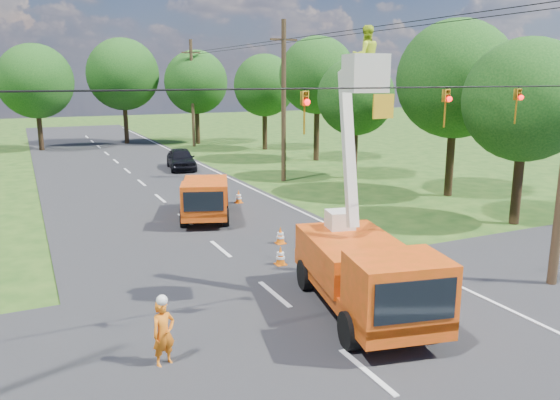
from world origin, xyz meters
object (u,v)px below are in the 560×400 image
pole_right_mid (284,101)px  tree_far_a (35,81)px  traffic_cone_1 (281,256)px  tree_right_c (356,97)px  tree_right_d (317,75)px  tree_far_b (123,74)px  ground_worker (164,334)px  pole_right_far (192,93)px  bucket_truck (366,259)px  traffic_cone_2 (280,236)px  tree_right_b (456,79)px  tree_right_e (265,85)px  tree_right_a (526,100)px  traffic_cone_6 (239,197)px  second_truck (205,197)px  distant_car (181,159)px  tree_far_c (196,82)px

pole_right_mid → tree_far_a: 26.69m
traffic_cone_1 → tree_right_c: (11.85, 13.59, 4.95)m
tree_right_d → tree_far_b: 21.52m
ground_worker → pole_right_mid: 23.73m
pole_right_mid → pole_right_far: same height
bucket_truck → pole_right_far: (6.77, 39.30, 3.46)m
tree_far_b → traffic_cone_1: bearing=-92.4°
traffic_cone_2 → tree_right_c: (10.77, 11.30, 4.95)m
tree_right_b → traffic_cone_1: bearing=-154.2°
ground_worker → tree_right_c: tree_right_c is taller
ground_worker → pole_right_far: bearing=54.0°
tree_right_e → tree_far_b: (-10.80, 10.00, 1.00)m
tree_right_c → tree_right_a: bearing=-88.7°
traffic_cone_2 → pole_right_far: (6.07, 32.30, 4.75)m
traffic_cone_6 → second_truck: bearing=-138.0°
tree_right_c → tree_far_b: 27.97m
bucket_truck → distant_car: 26.59m
bucket_truck → traffic_cone_6: (1.82, 14.49, -1.29)m
traffic_cone_2 → tree_right_d: bearing=57.3°
ground_worker → tree_far_a: 43.02m
bucket_truck → tree_far_c: 42.25m
tree_right_d → tree_right_e: (-1.00, 8.00, -0.87)m
tree_right_c → bucket_truck: bearing=-122.1°
pole_right_far → tree_far_a: pole_right_far is taller
tree_right_a → tree_right_b: size_ratio=0.86×
tree_far_a → traffic_cone_1: bearing=-80.4°
tree_far_a → traffic_cone_2: bearing=-78.1°
tree_right_c → tree_far_a: bearing=127.2°
traffic_cone_6 → tree_right_c: (9.66, 3.80, 4.95)m
tree_right_e → tree_right_b: bearing=-87.0°
tree_right_a → tree_far_b: (-10.50, 39.00, 1.25)m
second_truck → traffic_cone_1: (0.38, -7.47, -0.69)m
tree_right_b → tree_right_e: (-1.20, 23.00, -0.62)m
traffic_cone_1 → tree_right_e: (12.45, 29.59, 5.45)m
distant_car → traffic_cone_1: 21.93m
ground_worker → tree_far_b: size_ratio=0.15×
tree_far_a → tree_right_c: bearing=-52.8°
bucket_truck → traffic_cone_2: 7.15m
ground_worker → tree_far_a: (-0.96, 42.67, 5.39)m
pole_right_far → tree_right_d: 14.53m
second_truck → tree_right_e: (12.83, 22.12, 4.76)m
tree_far_c → traffic_cone_6: bearing=-102.5°
tree_right_a → tree_far_c: (-4.00, 36.00, 0.50)m
traffic_cone_2 → pole_right_far: size_ratio=0.07×
tree_far_b → second_truck: bearing=-93.6°
distant_car → tree_right_e: bearing=46.0°
ground_worker → tree_far_b: (7.04, 44.67, 6.01)m
tree_right_a → pole_right_mid: bearing=109.7°
tree_far_c → tree_far_b: bearing=155.2°
traffic_cone_1 → tree_far_b: 40.14m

